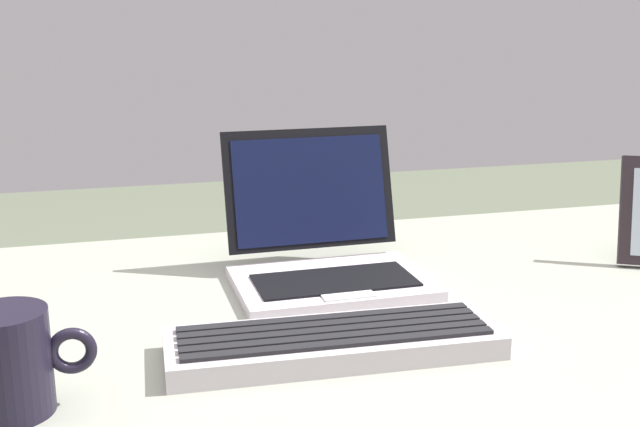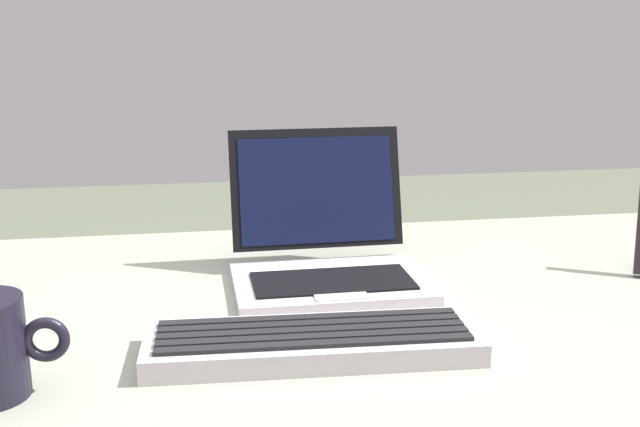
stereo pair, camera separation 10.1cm
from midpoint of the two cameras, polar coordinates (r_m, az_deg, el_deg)
desk at (r=0.98m, az=2.06°, el=-12.25°), size 1.39×0.75×0.70m
laptop_front at (r=1.04m, az=3.23°, el=-2.91°), size 0.25×0.23×0.19m
external_keyboard at (r=0.83m, az=2.97°, el=-9.37°), size 0.35×0.12×0.03m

